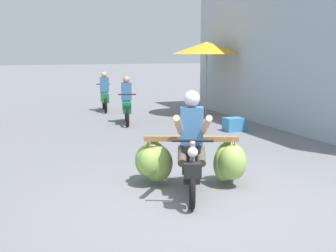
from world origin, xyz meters
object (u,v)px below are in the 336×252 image
Objects in this scene: motorbike_main_loaded at (190,158)px; market_umbrella_near_shop at (207,48)px; motorbike_distant_ahead_right at (127,104)px; produce_crate at (235,124)px; motorbike_distant_ahead_left at (105,95)px.

motorbike_main_loaded is 0.84× the size of market_umbrella_near_shop.
motorbike_distant_ahead_right is 2.85× the size of produce_crate.
market_umbrella_near_shop reaches higher than produce_crate.
motorbike_distant_ahead_right reaches higher than produce_crate.
motorbike_main_loaded is 1.27× the size of motorbike_distant_ahead_right.
produce_crate is (3.11, 4.13, -0.29)m from motorbike_main_loaded.
motorbike_distant_ahead_right is at bearing 136.90° from produce_crate.
motorbike_distant_ahead_left is 5.65m from produce_crate.
motorbike_distant_ahead_left is at bearing 90.51° from motorbike_distant_ahead_right.
motorbike_distant_ahead_right is 3.45m from market_umbrella_near_shop.
motorbike_distant_ahead_right is at bearing -166.01° from market_umbrella_near_shop.
motorbike_distant_ahead_right is (0.03, -2.85, 0.00)m from motorbike_distant_ahead_left.
market_umbrella_near_shop reaches higher than motorbike_distant_ahead_right.
motorbike_distant_ahead_right is 0.66× the size of market_umbrella_near_shop.
market_umbrella_near_shop is (3.66, 7.10, 1.75)m from motorbike_main_loaded.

